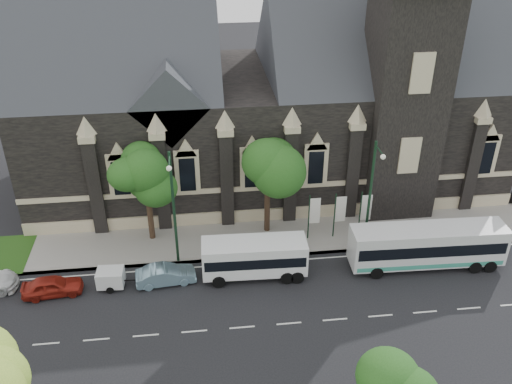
{
  "coord_description": "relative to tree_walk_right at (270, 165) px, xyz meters",
  "views": [
    {
      "loc": [
        -2.19,
        -26.09,
        25.1
      ],
      "look_at": [
        1.59,
        6.0,
        6.32
      ],
      "focal_mm": 39.23,
      "sensor_mm": 36.0,
      "label": 1
    }
  ],
  "objects": [
    {
      "name": "museum",
      "position": [
        1.9,
        8.07,
        2.35
      ],
      "size": [
        40.0,
        17.7,
        29.9
      ],
      "color": "black",
      "rests_on": "ground"
    },
    {
      "name": "tree_walk_right",
      "position": [
        0.0,
        0.0,
        0.0
      ],
      "size": [
        4.08,
        4.08,
        7.8
      ],
      "color": "black",
      "rests_on": "ground"
    },
    {
      "name": "street_lamp_near",
      "position": [
        6.79,
        -3.62,
        -0.71
      ],
      "size": [
        0.36,
        1.88,
        9.0
      ],
      "color": "#16311E",
      "rests_on": "ground"
    },
    {
      "name": "banner_flag_right",
      "position": [
        7.08,
        -1.71,
        -3.43
      ],
      "size": [
        0.9,
        0.1,
        4.0
      ],
      "color": "#16311E",
      "rests_on": "ground"
    },
    {
      "name": "banner_flag_center",
      "position": [
        5.08,
        -1.71,
        -3.43
      ],
      "size": [
        0.9,
        0.1,
        4.0
      ],
      "color": "#16311E",
      "rests_on": "ground"
    },
    {
      "name": "tree_walk_left",
      "position": [
        -9.01,
        -0.01,
        -0.08
      ],
      "size": [
        3.91,
        3.91,
        7.64
      ],
      "color": "black",
      "rests_on": "ground"
    },
    {
      "name": "shuttle_bus",
      "position": [
        -1.82,
        -5.55,
        -4.19
      ],
      "size": [
        7.34,
        2.76,
        2.8
      ],
      "rotation": [
        0.0,
        0.0,
        -0.03
      ],
      "color": "white",
      "rests_on": "ground"
    },
    {
      "name": "banner_flag_left",
      "position": [
        3.08,
        -1.71,
        -3.43
      ],
      "size": [
        0.9,
        0.1,
        4.0
      ],
      "color": "#16311E",
      "rests_on": "ground"
    },
    {
      "name": "car_far_red",
      "position": [
        -15.61,
        -6.01,
        -5.14
      ],
      "size": [
        4.13,
        1.99,
        1.36
      ],
      "primitive_type": "imported",
      "rotation": [
        0.0,
        0.0,
        1.67
      ],
      "color": "maroon",
      "rests_on": "ground"
    },
    {
      "name": "tour_coach",
      "position": [
        10.58,
        -5.91,
        -4.06
      ],
      "size": [
        11.1,
        2.84,
        3.22
      ],
      "rotation": [
        0.0,
        0.0,
        -0.03
      ],
      "color": "silver",
      "rests_on": "ground"
    },
    {
      "name": "street_lamp_mid",
      "position": [
        -7.21,
        -3.62,
        -0.71
      ],
      "size": [
        0.36,
        1.88,
        9.0
      ],
      "color": "#16311E",
      "rests_on": "ground"
    },
    {
      "name": "sidewalk",
      "position": [
        -3.21,
        -1.21,
        -5.74
      ],
      "size": [
        80.0,
        5.0,
        0.15
      ],
      "primitive_type": "cube",
      "color": "gray",
      "rests_on": "ground"
    },
    {
      "name": "ground",
      "position": [
        -3.21,
        -10.71,
        -5.82
      ],
      "size": [
        160.0,
        160.0,
        0.0
      ],
      "primitive_type": "plane",
      "color": "black",
      "rests_on": "ground"
    },
    {
      "name": "sedan",
      "position": [
        -8.04,
        -5.7,
        -5.14
      ],
      "size": [
        4.26,
        1.86,
        1.36
      ],
      "primitive_type": "imported",
      "rotation": [
        0.0,
        0.0,
        1.68
      ],
      "color": "#7DA2B5",
      "rests_on": "ground"
    },
    {
      "name": "box_trailer",
      "position": [
        -11.77,
        -5.71,
        -5.03
      ],
      "size": [
        2.64,
        1.55,
        1.39
      ],
      "rotation": [
        0.0,
        0.0,
        -0.06
      ],
      "color": "silver",
      "rests_on": "ground"
    }
  ]
}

